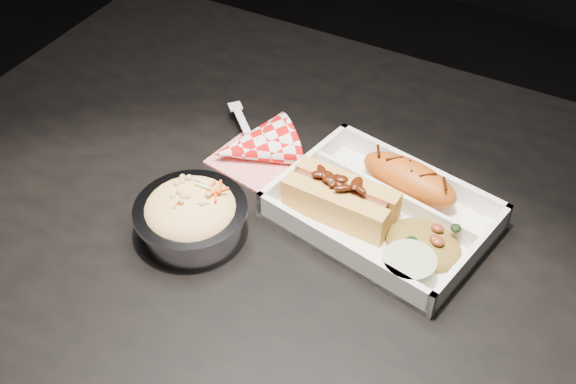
# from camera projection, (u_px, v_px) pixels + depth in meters

# --- Properties ---
(dining_table) EXTENTS (1.20, 0.80, 0.75)m
(dining_table) POSITION_uv_depth(u_px,v_px,m) (335.00, 275.00, 0.94)
(dining_table) COLOR black
(dining_table) RESTS_ON ground
(food_tray) EXTENTS (0.28, 0.22, 0.04)m
(food_tray) POSITION_uv_depth(u_px,v_px,m) (383.00, 215.00, 0.88)
(food_tray) COLOR white
(food_tray) RESTS_ON dining_table
(fried_pastry) EXTENTS (0.14, 0.08, 0.05)m
(fried_pastry) POSITION_uv_depth(u_px,v_px,m) (409.00, 179.00, 0.90)
(fried_pastry) COLOR #BA5112
(fried_pastry) RESTS_ON food_tray
(hotdog) EXTENTS (0.14, 0.06, 0.06)m
(hotdog) POSITION_uv_depth(u_px,v_px,m) (341.00, 197.00, 0.87)
(hotdog) COLOR gold
(hotdog) RESTS_ON food_tray
(fried_rice_mound) EXTENTS (0.11, 0.09, 0.03)m
(fried_rice_mound) POSITION_uv_depth(u_px,v_px,m) (424.00, 238.00, 0.84)
(fried_rice_mound) COLOR olive
(fried_rice_mound) RESTS_ON food_tray
(cupcake_liner) EXTENTS (0.06, 0.06, 0.03)m
(cupcake_liner) POSITION_uv_depth(u_px,v_px,m) (408.00, 268.00, 0.80)
(cupcake_liner) COLOR #AABB8D
(cupcake_liner) RESTS_ON food_tray
(foil_coleslaw_cup) EXTENTS (0.14, 0.14, 0.07)m
(foil_coleslaw_cup) POSITION_uv_depth(u_px,v_px,m) (191.00, 215.00, 0.85)
(foil_coleslaw_cup) COLOR silver
(foil_coleslaw_cup) RESTS_ON dining_table
(napkin_fork) EXTENTS (0.15, 0.15, 0.10)m
(napkin_fork) POSITION_uv_depth(u_px,v_px,m) (253.00, 147.00, 0.97)
(napkin_fork) COLOR red
(napkin_fork) RESTS_ON dining_table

